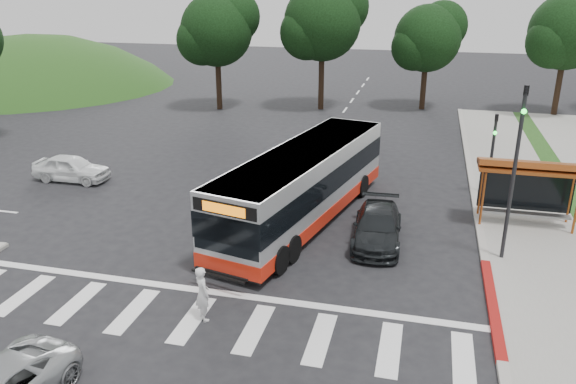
% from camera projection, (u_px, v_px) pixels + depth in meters
% --- Properties ---
extents(ground, '(140.00, 140.00, 0.00)m').
position_uv_depth(ground, '(244.00, 249.00, 21.74)').
color(ground, black).
rests_on(ground, ground).
extents(sidewalk_east, '(4.00, 40.00, 0.12)m').
position_uv_depth(sidewalk_east, '(518.00, 200.00, 26.47)').
color(sidewalk_east, gray).
rests_on(sidewalk_east, ground).
extents(curb_east, '(0.30, 40.00, 0.15)m').
position_uv_depth(curb_east, '(474.00, 196.00, 26.92)').
color(curb_east, '#9E9991').
rests_on(curb_east, ground).
extents(curb_east_red, '(0.32, 6.00, 0.15)m').
position_uv_depth(curb_east_red, '(492.00, 305.00, 17.84)').
color(curb_east_red, maroon).
rests_on(curb_east_red, ground).
extents(hillside_nw, '(44.00, 44.00, 10.00)m').
position_uv_depth(hillside_nw, '(35.00, 85.00, 56.28)').
color(hillside_nw, '#204315').
rests_on(hillside_nw, ground).
extents(crosswalk_ladder, '(18.00, 2.60, 0.01)m').
position_uv_depth(crosswalk_ladder, '(192.00, 320.00, 17.19)').
color(crosswalk_ladder, silver).
rests_on(crosswalk_ladder, ground).
extents(bus_shelter, '(4.20, 1.60, 2.86)m').
position_uv_depth(bus_shelter, '(530.00, 173.00, 23.08)').
color(bus_shelter, '#944418').
rests_on(bus_shelter, sidewalk_east).
extents(traffic_signal_ne_tall, '(0.18, 0.37, 6.50)m').
position_uv_depth(traffic_signal_ne_tall, '(516.00, 161.00, 19.54)').
color(traffic_signal_ne_tall, black).
rests_on(traffic_signal_ne_tall, ground).
extents(traffic_signal_ne_short, '(0.18, 0.37, 4.00)m').
position_uv_depth(traffic_signal_ne_short, '(493.00, 146.00, 26.39)').
color(traffic_signal_ne_short, black).
rests_on(traffic_signal_ne_short, ground).
extents(tree_ne_a, '(6.16, 5.74, 9.30)m').
position_uv_depth(tree_ne_a, '(569.00, 30.00, 41.31)').
color(tree_ne_a, black).
rests_on(tree_ne_a, parking_lot).
extents(tree_north_a, '(6.60, 6.15, 10.17)m').
position_uv_depth(tree_north_a, '(324.00, 20.00, 43.42)').
color(tree_north_a, black).
rests_on(tree_north_a, ground).
extents(tree_north_b, '(5.72, 5.33, 8.43)m').
position_uv_depth(tree_north_b, '(429.00, 37.00, 43.84)').
color(tree_north_b, black).
rests_on(tree_north_b, ground).
extents(tree_north_c, '(6.16, 5.74, 9.30)m').
position_uv_depth(tree_north_c, '(218.00, 29.00, 43.64)').
color(tree_north_c, black).
rests_on(tree_north_c, ground).
extents(transit_bus, '(5.27, 12.54, 3.17)m').
position_uv_depth(transit_bus, '(304.00, 186.00, 23.81)').
color(transit_bus, '#A5A7AA').
rests_on(transit_bus, ground).
extents(pedestrian, '(0.76, 0.75, 1.77)m').
position_uv_depth(pedestrian, '(202.00, 293.00, 16.96)').
color(pedestrian, silver).
rests_on(pedestrian, ground).
extents(dark_sedan, '(2.05, 4.61, 1.31)m').
position_uv_depth(dark_sedan, '(377.00, 227.00, 22.13)').
color(dark_sedan, black).
rests_on(dark_sedan, ground).
extents(west_car_white, '(3.98, 1.62, 1.36)m').
position_uv_depth(west_car_white, '(71.00, 168.00, 29.05)').
color(west_car_white, white).
rests_on(west_car_white, ground).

